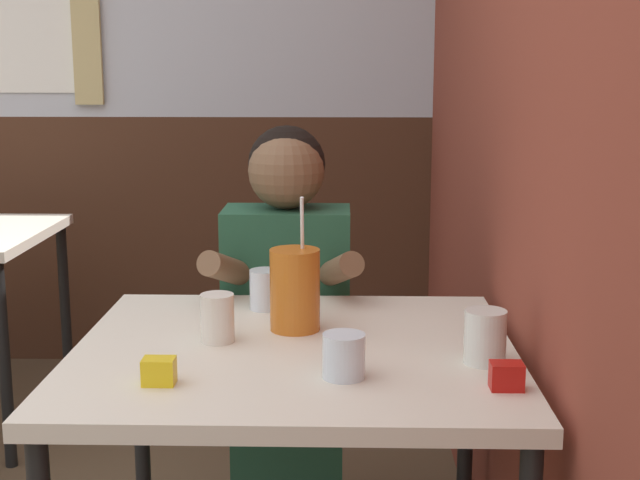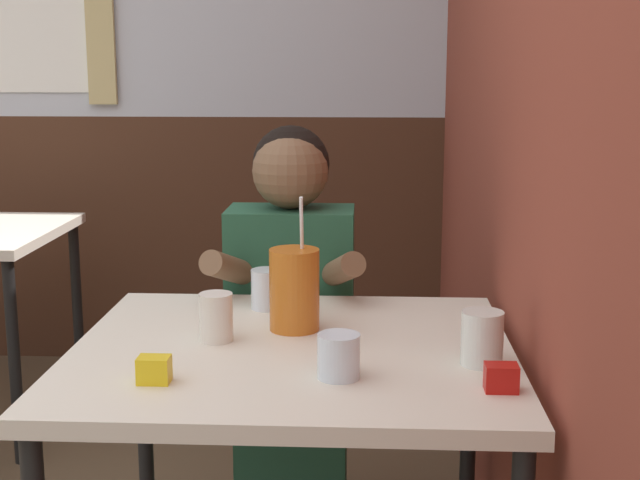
% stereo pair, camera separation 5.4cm
% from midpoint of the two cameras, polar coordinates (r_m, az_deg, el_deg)
% --- Properties ---
extents(brick_wall_right, '(0.08, 4.45, 2.70)m').
position_cam_midpoint_polar(brick_wall_right, '(2.65, 11.69, 11.52)').
color(brick_wall_right, brown).
rests_on(brick_wall_right, ground_plane).
extents(back_wall, '(5.76, 0.09, 2.70)m').
position_cam_midpoint_polar(back_wall, '(4.02, -12.17, 11.41)').
color(back_wall, silver).
rests_on(back_wall, ground_plane).
extents(main_table, '(0.92, 0.84, 0.74)m').
position_cam_midpoint_polar(main_table, '(1.91, -0.97, -8.81)').
color(main_table, beige).
rests_on(main_table, ground_plane).
extents(person_seated, '(0.42, 0.41, 1.17)m').
position_cam_midpoint_polar(person_seated, '(2.46, -1.23, -5.59)').
color(person_seated, '#235138').
rests_on(person_seated, ground_plane).
extents(cocktail_pitcher, '(0.11, 0.11, 0.30)m').
position_cam_midpoint_polar(cocktail_pitcher, '(1.98, -0.87, -3.18)').
color(cocktail_pitcher, '#C6661E').
rests_on(cocktail_pitcher, main_table).
extents(glass_near_pitcher, '(0.08, 0.08, 0.10)m').
position_cam_midpoint_polar(glass_near_pitcher, '(2.16, -2.72, -3.16)').
color(glass_near_pitcher, silver).
rests_on(glass_near_pitcher, main_table).
extents(glass_center, '(0.08, 0.08, 0.11)m').
position_cam_midpoint_polar(glass_center, '(1.80, 11.18, -6.19)').
color(glass_center, silver).
rests_on(glass_center, main_table).
extents(glass_far_side, '(0.07, 0.07, 0.10)m').
position_cam_midpoint_polar(glass_far_side, '(1.92, -5.87, -4.94)').
color(glass_far_side, silver).
rests_on(glass_far_side, main_table).
extents(glass_by_brick, '(0.08, 0.08, 0.09)m').
position_cam_midpoint_polar(glass_by_brick, '(1.69, 2.12, -7.44)').
color(glass_by_brick, silver).
rests_on(glass_by_brick, main_table).
extents(condiment_ketchup, '(0.06, 0.04, 0.05)m').
position_cam_midpoint_polar(condiment_ketchup, '(1.67, 12.44, -8.61)').
color(condiment_ketchup, '#B7140F').
rests_on(condiment_ketchup, main_table).
extents(condiment_mustard, '(0.06, 0.04, 0.05)m').
position_cam_midpoint_polar(condiment_mustard, '(1.70, -9.67, -8.19)').
color(condiment_mustard, yellow).
rests_on(condiment_mustard, main_table).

